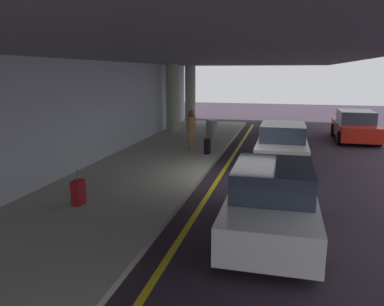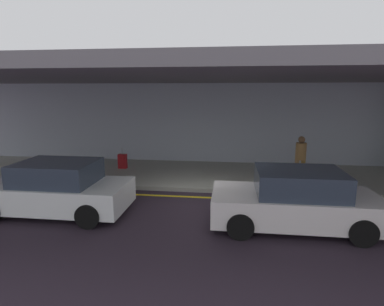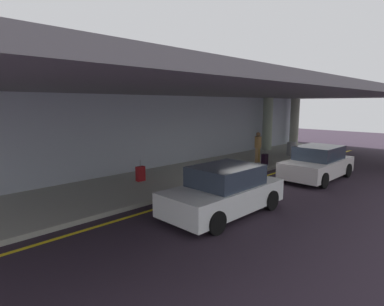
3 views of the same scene
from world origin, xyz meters
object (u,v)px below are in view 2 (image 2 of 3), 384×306
Objects in this scene: suitcase_upright_primary at (287,179)px; suitcase_upright_secondary at (123,161)px; car_white_no2 at (56,189)px; traveler_with_luggage at (301,156)px; car_white at (295,200)px.

suitcase_upright_primary and suitcase_upright_secondary have the same top height.
car_white_no2 is 7.37m from suitcase_upright_primary.
traveler_with_luggage is at bearing 24.22° from car_white_no2.
car_white is at bearing -44.48° from traveler_with_luggage.
car_white_no2 reaches higher than suitcase_upright_secondary.
traveler_with_luggage is 1.87× the size of suitcase_upright_secondary.
car_white is 3.89m from traveler_with_luggage.
suitcase_upright_primary is (-0.60, -0.83, -0.65)m from traveler_with_luggage.
suitcase_upright_primary is at bearing -93.37° from car_white.
traveler_with_luggage is (0.91, 3.76, 0.40)m from car_white.
car_white_no2 is (-6.50, 0.13, 0.00)m from car_white.
car_white_no2 reaches higher than suitcase_upright_primary.
car_white is at bearing -21.35° from suitcase_upright_secondary.
car_white_no2 is 4.56× the size of suitcase_upright_secondary.
suitcase_upright_secondary is at bearing -129.59° from traveler_with_luggage.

